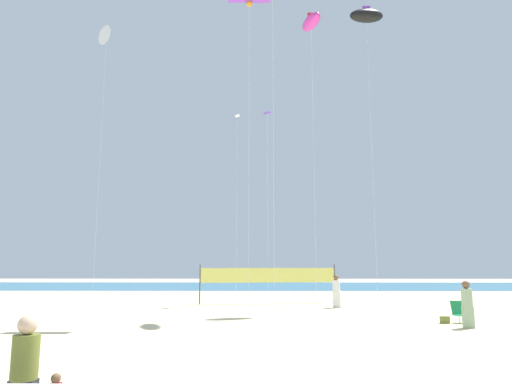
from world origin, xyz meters
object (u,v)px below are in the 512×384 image
Objects in this scene: beach_handbag at (445,320)px; kite_violet_diamond at (267,116)px; volleyball_net at (269,277)px; kite_white_delta at (107,36)px; mother_figure at (24,370)px; beachgoer_sage_shirt at (467,303)px; kite_white_diamond at (237,128)px; beachgoer_white_shirt at (336,290)px; folding_beach_chair at (459,311)px; kite_magenta_inflatable at (311,22)px; kite_black_inflatable at (367,16)px.

kite_violet_diamond is (-7.18, 10.66, 12.31)m from beach_handbag.
kite_white_delta is at bearing 163.85° from volleyball_net.
mother_figure is at bearing -71.90° from kite_white_delta.
kite_violet_diamond reaches higher than beachgoer_sage_shirt.
kite_violet_diamond is (-7.55, 12.05, 11.50)m from beachgoer_sage_shirt.
kite_white_delta is 1.46× the size of kite_white_diamond.
beachgoer_white_shirt is at bearing 78.61° from mother_figure.
mother_figure is 0.94× the size of beachgoer_sage_shirt.
folding_beach_chair is (0.33, 1.63, -0.49)m from beachgoer_sage_shirt.
folding_beach_chair is 22.08m from kite_white_diamond.
beachgoer_sage_shirt is 0.14× the size of kite_violet_diamond.
kite_magenta_inflatable is at bearing -69.63° from kite_violet_diamond.
kite_white_delta is (-19.88, 14.71, 18.84)m from beachgoer_sage_shirt.
volleyball_net is at bearing 160.84° from kite_black_inflatable.
beachgoer_white_shirt is 7.78m from folding_beach_chair.
kite_black_inflatable reaches higher than volleyball_net.
folding_beach_chair is at bearing -55.83° from kite_white_diamond.
kite_white_delta is (-20.22, 13.08, 19.33)m from folding_beach_chair.
kite_magenta_inflatable is (-5.15, 5.59, 14.80)m from beachgoer_sage_shirt.
folding_beach_chair is at bearing -50.46° from volleyball_net.
volleyball_net reaches higher than beachgoer_sage_shirt.
beachgoer_white_shirt reaches higher than beachgoer_sage_shirt.
beachgoer_white_shirt is 12.68m from kite_violet_diamond.
beachgoer_white_shirt reaches higher than beach_handbag.
beachgoer_white_shirt is 0.10× the size of kite_black_inflatable.
kite_white_delta is at bearing -168.98° from kite_white_diamond.
kite_white_diamond is (-9.50, 15.27, 12.86)m from beach_handbag.
folding_beach_chair is 0.04× the size of kite_white_delta.
kite_violet_diamond is at bearing 153.81° from kite_black_inflatable.
beachgoer_sage_shirt is at bearing -55.98° from volleyball_net.
kite_violet_diamond is at bearing 123.96° from beach_handbag.
folding_beach_chair is at bearing -32.91° from kite_white_delta.
kite_black_inflatable is (-0.87, 7.56, 17.88)m from beach_handbag.
mother_figure is at bearing -110.23° from kite_magenta_inflatable.
mother_figure is 1.89× the size of folding_beach_chair.
beach_handbag is 19.43m from kite_black_inflatable.
kite_magenta_inflatable is at bearing 96.96° from beachgoer_white_shirt.
folding_beach_chair is 0.10× the size of volleyball_net.
beachgoer_sage_shirt is at bearing -36.49° from kite_white_delta.
kite_white_diamond is at bearing 116.75° from kite_violet_diamond.
beachgoer_sage_shirt is 9.05m from beachgoer_white_shirt.
beachgoer_sage_shirt is 0.09× the size of kite_white_delta.
beachgoer_sage_shirt is 18.29m from kite_violet_diamond.
volleyball_net is at bearing 152.55° from beachgoer_sage_shirt.
folding_beach_chair is 17.73m from kite_violet_diamond.
beachgoer_white_shirt is 5.06× the size of beach_handbag.
kite_white_delta is (-19.52, 13.32, 19.65)m from beach_handbag.
beachgoer_white_shirt is 2.06× the size of folding_beach_chair.
kite_magenta_inflatable reaches higher than beachgoer_sage_shirt.
kite_white_delta is at bearing 167.83° from kite_violet_diamond.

